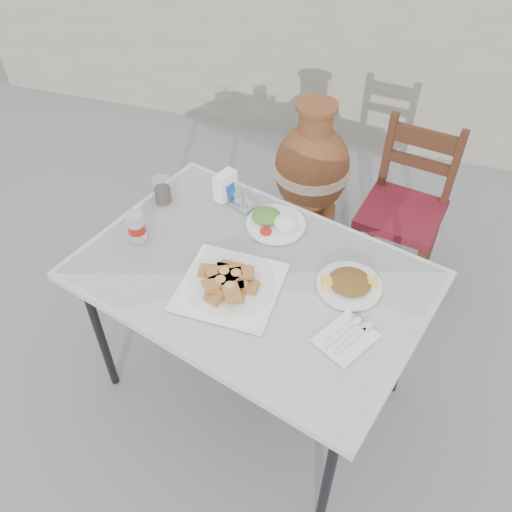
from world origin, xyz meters
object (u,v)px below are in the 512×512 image
(pide_plate, at_px, (230,281))
(soda_can, at_px, (136,227))
(terracotta_urn, at_px, (312,169))
(napkin_holder, at_px, (225,186))
(cafe_table, at_px, (252,282))
(chair, at_px, (404,207))
(condiment_caddy, at_px, (244,201))
(salad_chopped_plate, at_px, (350,283))
(salad_rice_plate, at_px, (275,221))
(cola_glass, at_px, (163,191))

(pide_plate, bearing_deg, soda_can, 163.22)
(terracotta_urn, bearing_deg, napkin_holder, -102.61)
(cafe_table, relative_size, terracotta_urn, 1.86)
(napkin_holder, relative_size, chair, 0.14)
(pide_plate, distance_m, soda_can, 0.48)
(soda_can, height_order, condiment_caddy, soda_can)
(pide_plate, xyz_separation_m, napkin_holder, (-0.21, 0.52, 0.03))
(salad_chopped_plate, distance_m, terracotta_urn, 1.46)
(cafe_table, relative_size, pide_plate, 4.09)
(salad_rice_plate, distance_m, soda_can, 0.59)
(napkin_holder, height_order, terracotta_urn, napkin_holder)
(cafe_table, relative_size, salad_chopped_plate, 6.12)
(chair, bearing_deg, cola_glass, -135.49)
(salad_rice_plate, relative_size, cola_glass, 2.18)
(pide_plate, distance_m, cola_glass, 0.62)
(soda_can, distance_m, condiment_caddy, 0.50)
(cafe_table, distance_m, pide_plate, 0.15)
(pide_plate, relative_size, napkin_holder, 2.90)
(pide_plate, relative_size, salad_rice_plate, 1.47)
(cola_glass, bearing_deg, cafe_table, -30.21)
(salad_rice_plate, distance_m, napkin_holder, 0.30)
(cafe_table, xyz_separation_m, chair, (0.54, 1.03, -0.28))
(soda_can, bearing_deg, salad_rice_plate, 26.32)
(salad_rice_plate, relative_size, terracotta_urn, 0.31)
(soda_can, distance_m, terracotta_urn, 1.49)
(soda_can, relative_size, cola_glass, 1.14)
(cafe_table, xyz_separation_m, salad_rice_plate, (0.01, 0.30, 0.08))
(salad_chopped_plate, distance_m, condiment_caddy, 0.65)
(cola_glass, height_order, chair, chair)
(salad_chopped_plate, relative_size, cola_glass, 2.14)
(napkin_holder, xyz_separation_m, condiment_caddy, (0.10, -0.03, -0.04))
(salad_chopped_plate, bearing_deg, condiment_caddy, 147.66)
(cafe_table, distance_m, cola_glass, 0.62)
(salad_chopped_plate, relative_size, soda_can, 1.88)
(cafe_table, height_order, cola_glass, cola_glass)
(terracotta_urn, bearing_deg, cola_glass, -114.22)
(condiment_caddy, bearing_deg, cola_glass, -167.75)
(salad_rice_plate, bearing_deg, condiment_caddy, 153.17)
(napkin_holder, distance_m, chair, 1.09)
(cafe_table, distance_m, terracotta_urn, 1.41)
(pide_plate, distance_m, chair, 1.33)
(cafe_table, relative_size, cola_glass, 13.12)
(soda_can, height_order, cola_glass, soda_can)
(salad_rice_plate, bearing_deg, soda_can, -153.68)
(salad_rice_plate, xyz_separation_m, napkin_holder, (-0.27, 0.12, 0.04))
(salad_rice_plate, xyz_separation_m, salad_chopped_plate, (0.38, -0.26, -0.00))
(cafe_table, bearing_deg, salad_chopped_plate, 5.76)
(salad_chopped_plate, relative_size, condiment_caddy, 1.84)
(cola_glass, distance_m, chair, 1.35)
(salad_rice_plate, xyz_separation_m, cola_glass, (-0.53, 0.01, 0.03))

